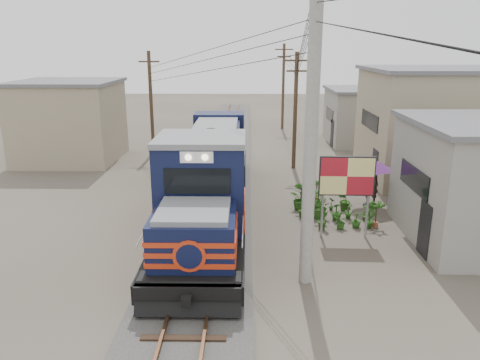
{
  "coord_description": "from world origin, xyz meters",
  "views": [
    {
      "loc": [
        1.6,
        -14.2,
        7.37
      ],
      "look_at": [
        1.33,
        3.67,
        2.2
      ],
      "focal_mm": 35.0,
      "sensor_mm": 36.0,
      "label": 1
    }
  ],
  "objects_px": {
    "market_umbrella": "(371,164)",
    "vendor": "(371,185)",
    "billboard": "(347,178)",
    "locomotive": "(210,176)"
  },
  "relations": [
    {
      "from": "market_umbrella",
      "to": "vendor",
      "type": "bearing_deg",
      "value": 56.34
    },
    {
      "from": "billboard",
      "to": "market_umbrella",
      "type": "height_order",
      "value": "billboard"
    },
    {
      "from": "market_umbrella",
      "to": "vendor",
      "type": "distance_m",
      "value": 1.19
    },
    {
      "from": "locomotive",
      "to": "vendor",
      "type": "bearing_deg",
      "value": 12.65
    },
    {
      "from": "locomotive",
      "to": "market_umbrella",
      "type": "xyz_separation_m",
      "value": [
        7.36,
        1.4,
        0.24
      ]
    },
    {
      "from": "locomotive",
      "to": "vendor",
      "type": "xyz_separation_m",
      "value": [
        7.56,
        1.7,
        -0.89
      ]
    },
    {
      "from": "vendor",
      "to": "billboard",
      "type": "bearing_deg",
      "value": 66.15
    },
    {
      "from": "market_umbrella",
      "to": "locomotive",
      "type": "bearing_deg",
      "value": -169.24
    },
    {
      "from": "market_umbrella",
      "to": "billboard",
      "type": "bearing_deg",
      "value": -116.62
    },
    {
      "from": "locomotive",
      "to": "billboard",
      "type": "bearing_deg",
      "value": -23.76
    }
  ]
}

